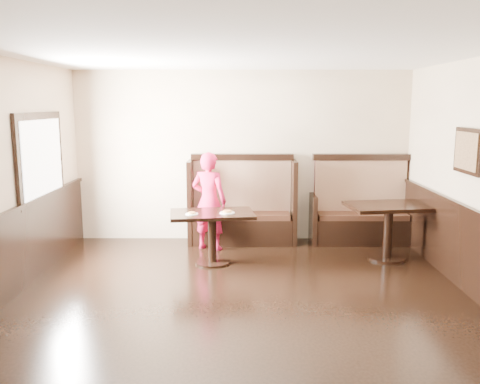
{
  "coord_description": "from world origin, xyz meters",
  "views": [
    {
      "loc": [
        -0.0,
        -4.88,
        2.25
      ],
      "look_at": [
        -0.03,
        2.35,
        1.0
      ],
      "focal_mm": 38.0,
      "sensor_mm": 36.0,
      "label": 1
    }
  ],
  "objects_px": {
    "table_neighbor": "(389,218)",
    "child": "(209,201)",
    "table_main": "(212,224)",
    "booth_neighbor": "(360,213)",
    "booth_main": "(242,210)"
  },
  "relations": [
    {
      "from": "table_main",
      "to": "table_neighbor",
      "type": "relative_size",
      "value": 0.99
    },
    {
      "from": "table_main",
      "to": "child",
      "type": "height_order",
      "value": "child"
    },
    {
      "from": "child",
      "to": "booth_neighbor",
      "type": "bearing_deg",
      "value": -151.27
    },
    {
      "from": "booth_neighbor",
      "to": "table_main",
      "type": "height_order",
      "value": "booth_neighbor"
    },
    {
      "from": "booth_main",
      "to": "child",
      "type": "xyz_separation_m",
      "value": [
        -0.52,
        -0.44,
        0.24
      ]
    },
    {
      "from": "booth_main",
      "to": "booth_neighbor",
      "type": "xyz_separation_m",
      "value": [
        1.95,
        -0.0,
        -0.05
      ]
    },
    {
      "from": "booth_main",
      "to": "table_main",
      "type": "bearing_deg",
      "value": -110.08
    },
    {
      "from": "child",
      "to": "table_main",
      "type": "bearing_deg",
      "value": 115.67
    },
    {
      "from": "table_neighbor",
      "to": "child",
      "type": "bearing_deg",
      "value": 160.65
    },
    {
      "from": "booth_neighbor",
      "to": "table_main",
      "type": "xyz_separation_m",
      "value": [
        -2.38,
        -1.17,
        0.09
      ]
    },
    {
      "from": "table_main",
      "to": "table_neighbor",
      "type": "xyz_separation_m",
      "value": [
        2.56,
        0.22,
        0.04
      ]
    },
    {
      "from": "table_neighbor",
      "to": "table_main",
      "type": "bearing_deg",
      "value": 176.46
    },
    {
      "from": "booth_main",
      "to": "booth_neighbor",
      "type": "distance_m",
      "value": 1.95
    },
    {
      "from": "booth_main",
      "to": "table_neighbor",
      "type": "height_order",
      "value": "booth_main"
    },
    {
      "from": "booth_neighbor",
      "to": "child",
      "type": "relative_size",
      "value": 1.08
    }
  ]
}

